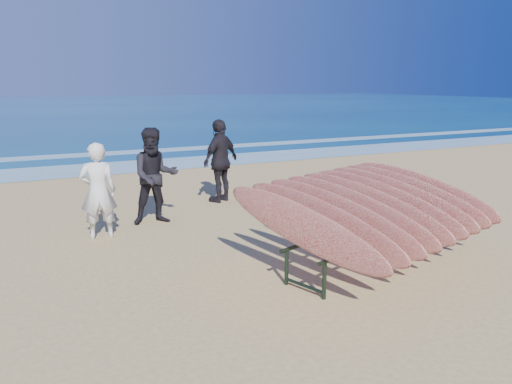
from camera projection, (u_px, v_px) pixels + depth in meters
ground at (279, 262)px, 7.67m from camera, size 120.00×120.00×0.00m
ocean at (40, 107)px, 55.74m from camera, size 160.00×160.00×0.00m
foam_near at (131, 166)px, 16.41m from camera, size 160.00×160.00×0.00m
foam_far at (111, 153)px, 19.47m from camera, size 160.00×160.00×0.00m
surfboard_rack at (371, 207)px, 7.41m from camera, size 3.85×3.59×1.44m
person_white at (98, 191)px, 8.69m from camera, size 0.66×0.48×1.71m
person_dark_a at (155, 176)px, 9.63m from camera, size 0.97×0.78×1.87m
person_dark_b at (221, 161)px, 11.43m from camera, size 1.20×0.94×1.90m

